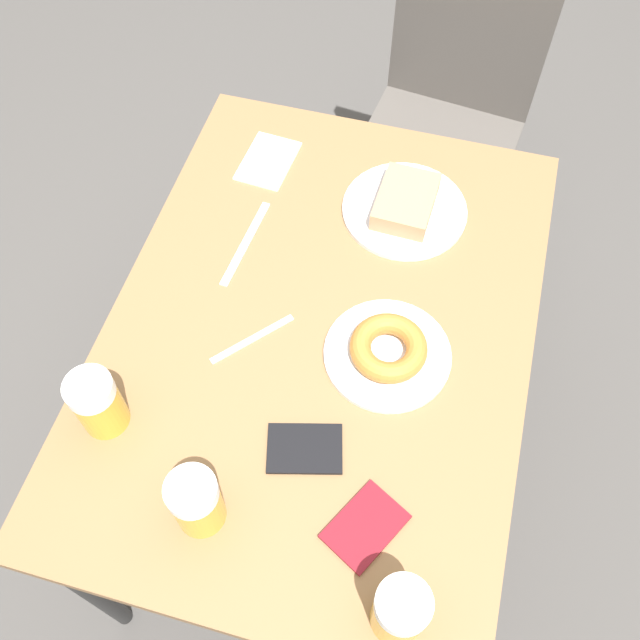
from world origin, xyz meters
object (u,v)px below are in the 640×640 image
Objects in this scene: beer_mug_center at (98,403)px; beer_mug_left at (196,502)px; passport_far_edge at (365,526)px; chair at (452,97)px; fork at (252,339)px; beer_mug_right at (400,611)px; passport_near_edge at (305,448)px; napkin_folded at (268,161)px; plate_with_cake at (405,206)px; plate_with_donut at (388,351)px; knife at (246,243)px.

beer_mug_left is at bearing -27.65° from beer_mug_center.
chair is at bearing 91.95° from passport_far_edge.
passport_far_edge is (0.28, -0.28, 0.00)m from fork.
beer_mug_left is at bearing -86.04° from fork.
beer_mug_right is 0.90× the size of passport_near_edge.
napkin_folded is 0.81m from passport_far_edge.
plate_with_cake is at bearing 75.24° from beer_mug_left.
fork is (-0.25, -0.03, -0.02)m from plate_with_donut.
plate_with_cake is 0.73m from beer_mug_left.
beer_mug_center is at bearing -131.66° from fork.
passport_far_edge is (-0.08, 0.12, -0.06)m from beer_mug_right.
plate_with_cake is 1.68× the size of passport_far_edge.
beer_mug_left is 0.34m from beer_mug_right.
chair reaches higher than plate_with_donut.
beer_mug_right is 0.54m from fork.
beer_mug_center is 0.58m from beer_mug_right.
knife is 0.61m from passport_far_edge.
beer_mug_left is 0.90× the size of passport_near_edge.
plate_with_donut is at bearing -82.61° from chair.
beer_mug_right is 0.59× the size of knife.
passport_near_edge is at bearing 132.75° from beer_mug_right.
passport_near_edge is at bearing -49.90° from fork.
plate_with_cake is 1.11× the size of plate_with_donut.
beer_mug_right is at bearing -57.82° from passport_far_edge.
napkin_folded is at bearing 131.35° from plate_with_donut.
plate_with_donut is 0.51m from beer_mug_center.
napkin_folded is at bearing 99.58° from beer_mug_left.
beer_mug_right is at bearing -61.03° from napkin_folded.
beer_mug_left is 0.55m from knife.
plate_with_donut is at bearing 29.50° from beer_mug_center.
chair is 1.25m from beer_mug_center.
plate_with_donut reaches higher than knife.
chair reaches higher than beer_mug_right.
beer_mug_right reaches higher than plate_with_donut.
chair is at bearing 90.54° from plate_with_donut.
plate_with_donut is at bearing -48.65° from napkin_folded.
passport_near_edge is 0.16m from passport_far_edge.
plate_with_donut is 1.78× the size of beer_mug_left.
beer_mug_center is at bearing 172.29° from passport_far_edge.
passport_near_edge is at bearing -58.93° from knife.
passport_far_edge is at bearing 10.77° from beer_mug_left.
napkin_folded is 0.70× the size of knife.
fork is at bearing -68.44° from knife.
passport_near_edge and passport_far_edge have the same top height.
chair is 6.88× the size of beer_mug_right.
napkin_folded is 1.01× the size of passport_far_edge.
chair is at bearing 86.93° from plate_with_cake.
passport_near_edge is (-0.06, -0.55, -0.02)m from plate_with_cake.
chair reaches higher than passport_near_edge.
plate_with_donut is 0.45m from beer_mug_right.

